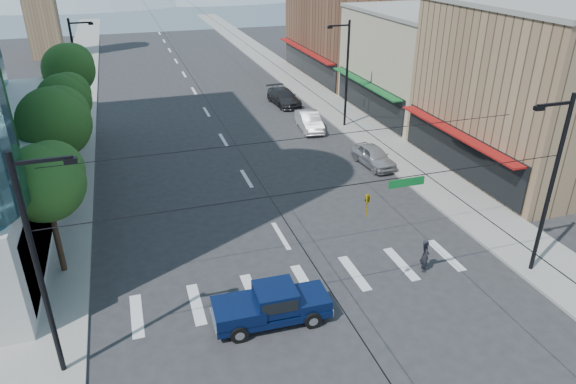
% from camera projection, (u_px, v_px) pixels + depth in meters
% --- Properties ---
extents(ground, '(160.00, 160.00, 0.00)m').
position_uv_depth(ground, '(320.00, 301.00, 23.35)').
color(ground, '#28282B').
rests_on(ground, ground).
extents(sidewalk_left, '(4.00, 120.00, 0.15)m').
position_uv_depth(sidewalk_left, '(77.00, 95.00, 54.14)').
color(sidewalk_left, gray).
rests_on(sidewalk_left, ground).
extents(sidewalk_right, '(4.00, 120.00, 0.15)m').
position_uv_depth(sidewalk_right, '(293.00, 78.00, 60.77)').
color(sidewalk_right, gray).
rests_on(sidewalk_right, ground).
extents(shop_near, '(12.00, 14.00, 11.00)m').
position_uv_depth(shop_near, '(543.00, 91.00, 34.98)').
color(shop_near, '#8C6B4C').
rests_on(shop_near, ground).
extents(shop_mid, '(12.00, 14.00, 9.00)m').
position_uv_depth(shop_mid, '(430.00, 63.00, 47.37)').
color(shop_mid, tan).
rests_on(shop_mid, ground).
extents(shop_far, '(12.00, 18.00, 10.00)m').
position_uv_depth(shop_far, '(357.00, 31.00, 60.80)').
color(shop_far, brown).
rests_on(shop_far, ground).
extents(tree_near, '(3.65, 3.64, 6.71)m').
position_uv_depth(tree_near, '(47.00, 179.00, 23.29)').
color(tree_near, black).
rests_on(tree_near, ground).
extents(tree_midnear, '(4.09, 4.09, 7.52)m').
position_uv_depth(tree_midnear, '(56.00, 120.00, 29.00)').
color(tree_midnear, black).
rests_on(tree_midnear, ground).
extents(tree_midfar, '(3.65, 3.64, 6.71)m').
position_uv_depth(tree_midfar, '(66.00, 98.00, 35.24)').
color(tree_midfar, black).
rests_on(tree_midfar, ground).
extents(tree_far, '(4.09, 4.09, 7.52)m').
position_uv_depth(tree_far, '(70.00, 68.00, 40.94)').
color(tree_far, black).
rests_on(tree_far, ground).
extents(signal_rig, '(21.80, 0.20, 9.00)m').
position_uv_depth(signal_rig, '(337.00, 222.00, 20.50)').
color(signal_rig, black).
rests_on(signal_rig, ground).
extents(lamp_pole_nw, '(2.00, 0.25, 9.00)m').
position_uv_depth(lamp_pole_nw, '(78.00, 68.00, 43.82)').
color(lamp_pole_nw, black).
rests_on(lamp_pole_nw, ground).
extents(lamp_pole_ne, '(2.00, 0.25, 9.00)m').
position_uv_depth(lamp_pole_ne, '(346.00, 71.00, 42.89)').
color(lamp_pole_ne, black).
rests_on(lamp_pole_ne, ground).
extents(pickup_truck, '(5.10, 2.10, 1.71)m').
position_uv_depth(pickup_truck, '(271.00, 305.00, 21.72)').
color(pickup_truck, '#08153D').
rests_on(pickup_truck, ground).
extents(pedestrian, '(0.57, 0.71, 1.71)m').
position_uv_depth(pedestrian, '(425.00, 256.00, 25.16)').
color(pedestrian, black).
rests_on(pedestrian, ground).
extents(parked_car_near, '(2.07, 4.43, 1.47)m').
position_uv_depth(parked_car_near, '(374.00, 156.00, 37.03)').
color(parked_car_near, '#A2A1A6').
rests_on(parked_car_near, ground).
extents(parked_car_mid, '(2.09, 4.79, 1.53)m').
position_uv_depth(parked_car_mid, '(309.00, 121.00, 44.09)').
color(parked_car_mid, silver).
rests_on(parked_car_mid, ground).
extents(parked_car_far, '(2.55, 5.42, 1.53)m').
position_uv_depth(parked_car_far, '(284.00, 97.00, 50.81)').
color(parked_car_far, '#28282A').
rests_on(parked_car_far, ground).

